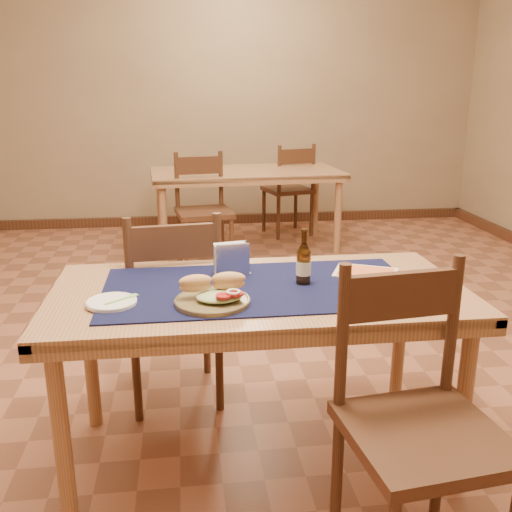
{
  "coord_description": "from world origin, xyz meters",
  "views": [
    {
      "loc": [
        -0.28,
        -2.87,
        1.5
      ],
      "look_at": [
        0.0,
        -0.7,
        0.85
      ],
      "focal_mm": 40.0,
      "sensor_mm": 36.0,
      "label": 1
    }
  ],
  "objects": [
    {
      "name": "napkin_holder",
      "position": [
        -0.09,
        -0.64,
        0.82
      ],
      "size": [
        0.16,
        0.08,
        0.13
      ],
      "color": "silver",
      "rests_on": "placemat"
    },
    {
      "name": "main_table",
      "position": [
        0.0,
        -0.8,
        0.67
      ],
      "size": [
        1.6,
        0.8,
        0.75
      ],
      "color": "#A67A4E",
      "rests_on": "ground"
    },
    {
      "name": "back_table",
      "position": [
        0.31,
        2.42,
        0.67
      ],
      "size": [
        1.8,
        0.99,
        0.75
      ],
      "color": "#A67A4E",
      "rests_on": "ground"
    },
    {
      "name": "menu_card",
      "position": [
        0.46,
        -0.69,
        0.76
      ],
      "size": [
        0.31,
        0.28,
        0.01
      ],
      "color": "beige",
      "rests_on": "placemat"
    },
    {
      "name": "baseboard",
      "position": [
        0.0,
        0.0,
        0.05
      ],
      "size": [
        6.0,
        7.0,
        0.1
      ],
      "color": "#4A281A",
      "rests_on": "ground"
    },
    {
      "name": "placemat",
      "position": [
        0.0,
        -0.8,
        0.75
      ],
      "size": [
        1.2,
        0.6,
        0.01
      ],
      "primitive_type": "cube",
      "color": "#0F1238",
      "rests_on": "main_table"
    },
    {
      "name": "side_plate",
      "position": [
        -0.55,
        -0.92,
        0.76
      ],
      "size": [
        0.18,
        0.18,
        0.01
      ],
      "color": "white",
      "rests_on": "placemat"
    },
    {
      "name": "chair_back_far",
      "position": [
        0.81,
        2.87,
        0.49
      ],
      "size": [
        0.54,
        0.54,
        0.95
      ],
      "color": "#4A281A",
      "rests_on": "ground"
    },
    {
      "name": "beer_bottle",
      "position": [
        0.18,
        -0.78,
        0.84
      ],
      "size": [
        0.06,
        0.06,
        0.22
      ],
      "color": "#482A0C",
      "rests_on": "placemat"
    },
    {
      "name": "chair_main_near",
      "position": [
        0.41,
        -1.4,
        0.51
      ],
      "size": [
        0.5,
        0.5,
        0.99
      ],
      "color": "#4A281A",
      "rests_on": "ground"
    },
    {
      "name": "chair_back_near",
      "position": [
        -0.12,
        1.89,
        0.5
      ],
      "size": [
        0.51,
        0.51,
        0.97
      ],
      "color": "#4A281A",
      "rests_on": "ground"
    },
    {
      "name": "chair_main_far",
      "position": [
        -0.35,
        -0.3,
        0.51
      ],
      "size": [
        0.5,
        0.5,
        0.97
      ],
      "color": "#4A281A",
      "rests_on": "ground"
    },
    {
      "name": "room",
      "position": [
        0.0,
        0.0,
        1.4
      ],
      "size": [
        6.04,
        7.04,
        2.84
      ],
      "color": "#9B5D43",
      "rests_on": "ground"
    },
    {
      "name": "sandwich_plate",
      "position": [
        -0.18,
        -0.95,
        0.78
      ],
      "size": [
        0.27,
        0.27,
        0.1
      ],
      "color": "brown",
      "rests_on": "placemat"
    },
    {
      "name": "fork",
      "position": [
        -0.5,
        -0.9,
        0.77
      ],
      "size": [
        0.11,
        0.1,
        0.0
      ],
      "color": "#81CF72",
      "rests_on": "side_plate"
    }
  ]
}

